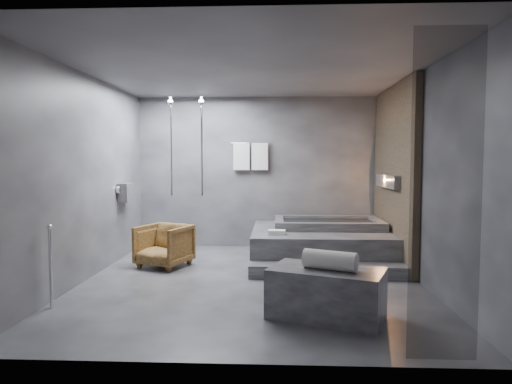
{
  "coord_description": "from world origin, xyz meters",
  "views": [
    {
      "loc": [
        0.34,
        -6.04,
        1.63
      ],
      "look_at": [
        0.05,
        0.3,
        1.19
      ],
      "focal_mm": 32.0,
      "sensor_mm": 36.0,
      "label": 1
    }
  ],
  "objects": [
    {
      "name": "room",
      "position": [
        0.4,
        0.24,
        1.73
      ],
      "size": [
        5.0,
        5.04,
        2.82
      ],
      "color": "#2C2C2F",
      "rests_on": "ground"
    },
    {
      "name": "tub_deck",
      "position": [
        1.05,
        1.45,
        0.25
      ],
      "size": [
        2.2,
        2.0,
        0.5
      ],
      "primitive_type": "cube",
      "color": "#313134",
      "rests_on": "ground"
    },
    {
      "name": "tub_step",
      "position": [
        1.05,
        0.27,
        0.09
      ],
      "size": [
        2.2,
        0.36,
        0.18
      ],
      "primitive_type": "cube",
      "color": "#313134",
      "rests_on": "ground"
    },
    {
      "name": "concrete_bench",
      "position": [
        0.86,
        -1.38,
        0.26
      ],
      "size": [
        1.29,
        1.0,
        0.51
      ],
      "primitive_type": "cube",
      "rotation": [
        0.0,
        0.0,
        -0.37
      ],
      "color": "#343336",
      "rests_on": "ground"
    },
    {
      "name": "driftwood_chair",
      "position": [
        -1.39,
        0.81,
        0.32
      ],
      "size": [
        0.91,
        0.92,
        0.65
      ],
      "primitive_type": "imported",
      "rotation": [
        0.0,
        0.0,
        -0.39
      ],
      "color": "#422910",
      "rests_on": "ground"
    },
    {
      "name": "rolled_towel",
      "position": [
        0.88,
        -1.42,
        0.61
      ],
      "size": [
        0.58,
        0.41,
        0.2
      ],
      "primitive_type": "cylinder",
      "rotation": [
        0.0,
        1.57,
        -0.43
      ],
      "color": "silver",
      "rests_on": "concrete_bench"
    },
    {
      "name": "deck_towel",
      "position": [
        0.34,
        0.85,
        0.53
      ],
      "size": [
        0.26,
        0.2,
        0.07
      ],
      "primitive_type": "cube",
      "rotation": [
        0.0,
        0.0,
        -0.05
      ],
      "color": "silver",
      "rests_on": "tub_deck"
    }
  ]
}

